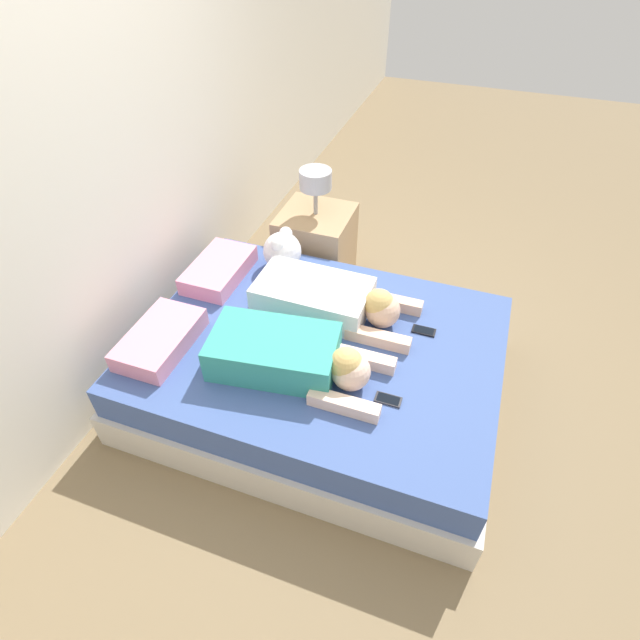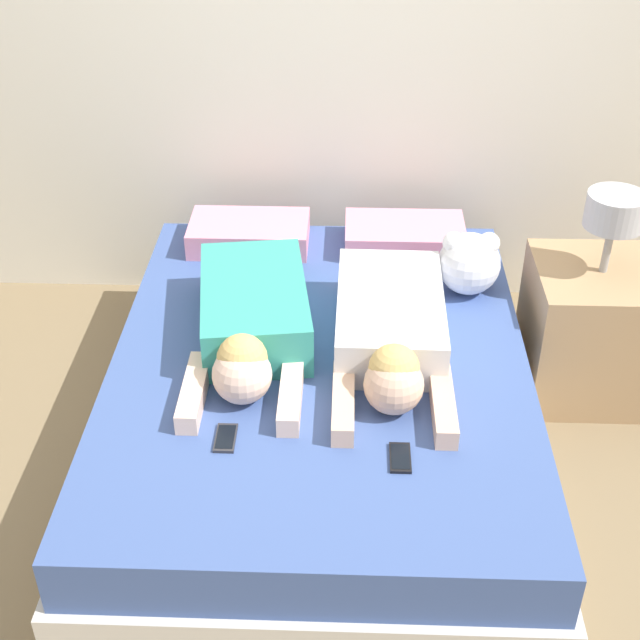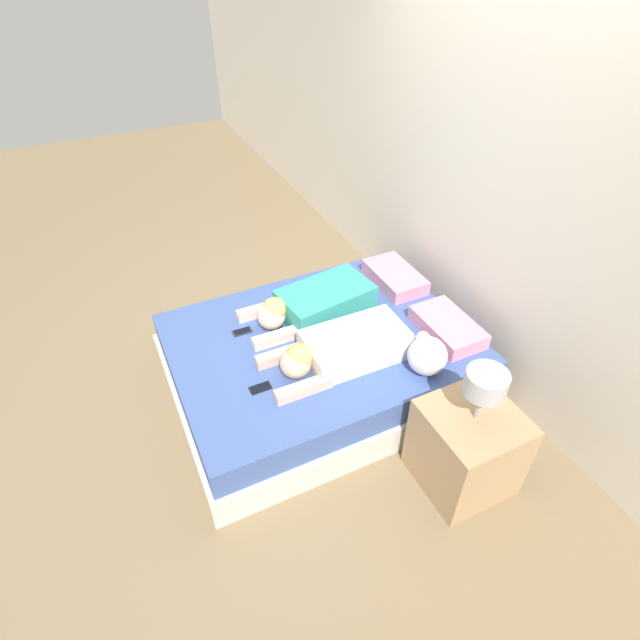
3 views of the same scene
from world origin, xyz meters
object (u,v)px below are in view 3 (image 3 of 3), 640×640
Objects in this scene: person_right at (340,349)px; plush_toy at (427,355)px; person_left at (312,304)px; cell_phone_left at (242,332)px; pillow_head_left at (395,277)px; bed at (320,361)px; pillow_head_right at (447,327)px; nightstand at (467,445)px; cell_phone_right at (260,388)px.

plush_toy reaches higher than person_right.
cell_phone_left is at bearing -93.78° from person_left.
plush_toy reaches higher than cell_phone_left.
person_left is 1.01× the size of person_right.
pillow_head_left is at bearing 92.34° from cell_phone_left.
bed is 3.99× the size of pillow_head_right.
person_right is (0.49, -0.04, -0.01)m from person_left.
pillow_head_right reaches higher than bed.
nightstand is at bearing -15.23° from pillow_head_left.
person_right is 0.53m from plush_toy.
person_left is 1.09× the size of nightstand.
bed is at bearing -175.17° from person_right.
bed is 1.13m from nightstand.
pillow_head_left is (-0.33, 0.78, 0.27)m from bed.
nightstand reaches higher than cell_phone_right.
cell_phone_right is (0.26, -0.52, 0.22)m from bed.
person_right is at bearing -4.17° from person_left.
nightstand is at bearing 15.18° from person_left.
cell_phone_right is at bearing -92.91° from pillow_head_right.
cell_phone_right reaches higher than bed.
pillow_head_left is 1.43m from cell_phone_right.
cell_phone_left is at bearing -121.66° from bed.
plush_toy is 0.29× the size of nightstand.
plush_toy is at bearing 73.06° from cell_phone_right.
person_right is at bearing -125.90° from plush_toy.
bed is at bearing -158.84° from nightstand.
cell_phone_right is at bearing -88.29° from person_right.
pillow_head_left is 3.87× the size of cell_phone_left.
nightstand is (0.81, 0.39, -0.21)m from person_right.
pillow_head_left is 1.00× the size of pillow_head_right.
person_right is 0.54m from cell_phone_right.
person_left is 0.49m from person_right.
nightstand is (0.73, -0.38, -0.18)m from pillow_head_right.
plush_toy is (0.83, 0.90, 0.12)m from cell_phone_left.
cell_phone_right is at bearing -48.75° from person_left.
nightstand is (1.33, 0.85, -0.13)m from cell_phone_left.
cell_phone_left is at bearing 172.59° from cell_phone_right.
bed is 15.43× the size of cell_phone_right.
plush_toy is (0.80, 0.39, 0.03)m from person_left.
bed is at bearing -67.38° from pillow_head_left.
person_right is (0.57, -0.76, 0.04)m from pillow_head_left.
pillow_head_right is at bearing 124.42° from plush_toy.
person_left is (0.08, -0.73, 0.04)m from pillow_head_left.
pillow_head_left is 0.95m from person_right.
bed is at bearing -13.01° from person_left.
cell_phone_right is 1.02m from plush_toy.
bed is 15.43× the size of cell_phone_left.
cell_phone_left is 1.00× the size of cell_phone_right.
nightstand is at bearing 32.76° from cell_phone_left.
bed is 2.13× the size of person_right.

